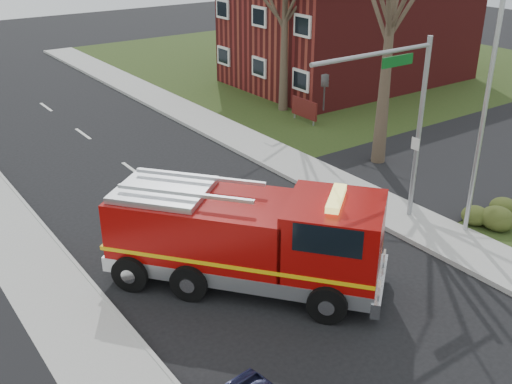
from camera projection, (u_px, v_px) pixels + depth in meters
ground at (302, 293)px, 18.17m from camera, size 120.00×120.00×0.00m
sidewalk_right at (435, 233)px, 21.43m from camera, size 2.40×80.00×0.15m
sidewalk_left at (110, 374)px, 14.85m from camera, size 2.40×80.00×0.15m
brick_building at (351, 27)px, 39.98m from camera, size 15.40×10.40×7.25m
health_center_sign at (304, 109)px, 32.58m from camera, size 0.12×2.00×1.40m
hedge_corner at (509, 211)px, 21.96m from camera, size 2.80×2.00×0.90m
traffic_signal_mast at (398, 103)px, 20.07m from camera, size 5.29×0.18×6.80m
streetlight_pole at (483, 112)px, 19.68m from camera, size 1.48×0.16×8.40m
fire_engine at (248, 240)px, 18.12m from camera, size 7.31×8.12×3.30m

